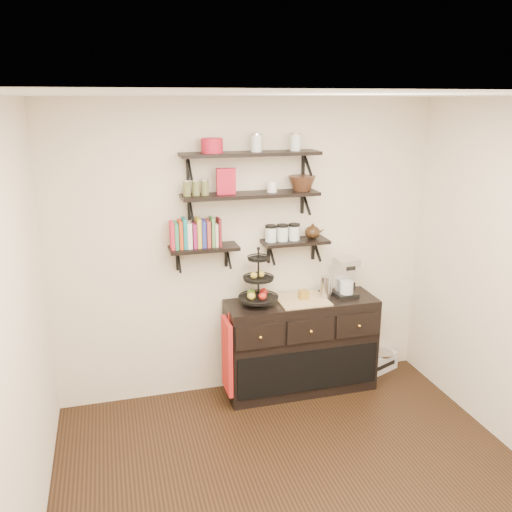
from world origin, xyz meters
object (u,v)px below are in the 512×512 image
object	(u,v)px
sideboard	(301,345)
radio	(381,361)
fruit_stand	(259,286)
coffee_maker	(345,278)

from	to	relation	value
sideboard	radio	distance (m)	1.01
fruit_stand	radio	world-z (taller)	fruit_stand
fruit_stand	coffee_maker	xyz separation A→B (m)	(0.85, 0.02, -0.00)
fruit_stand	coffee_maker	bearing A→B (deg)	1.45
sideboard	radio	world-z (taller)	sideboard
coffee_maker	radio	bearing A→B (deg)	8.04
fruit_stand	radio	distance (m)	1.67
coffee_maker	sideboard	bearing A→B (deg)	179.97
sideboard	radio	xyz separation A→B (m)	(0.93, 0.13, -0.36)
sideboard	coffee_maker	size ratio (longest dim) A/B	3.80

